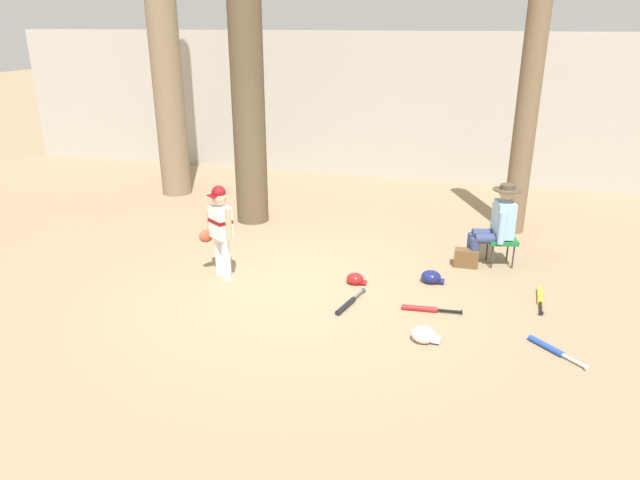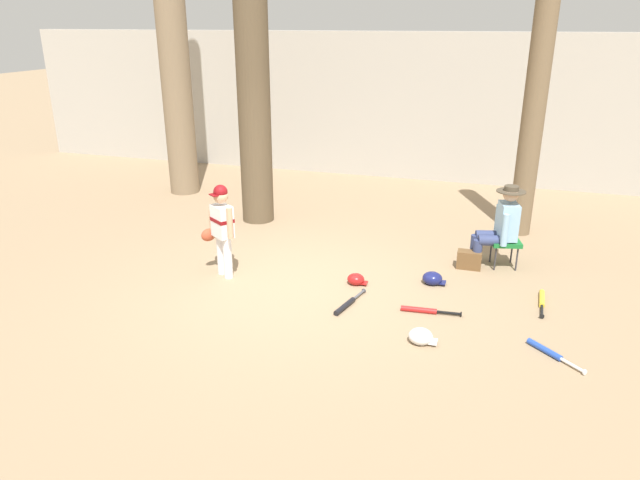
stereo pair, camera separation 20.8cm
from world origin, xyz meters
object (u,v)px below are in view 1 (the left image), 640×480
object	(u,v)px
batting_helmet_navy	(431,277)
bat_red_barrel	(424,309)
seated_spectator	(497,222)
handbag_beside_stool	(466,258)
batting_helmet_white	(424,335)
tree_behind_spectator	(526,116)
bat_blue_youth	(550,348)
folding_stool	(501,241)
tree_near_player	(248,103)
tree_far_left	(163,33)
young_ballplayer	(220,226)
bat_yellow_trainer	(540,297)
bat_black_composite	(348,304)
batting_helmet_red	(355,279)

from	to	relation	value
batting_helmet_navy	bat_red_barrel	bearing A→B (deg)	-89.84
seated_spectator	batting_helmet_navy	xyz separation A→B (m)	(-0.80, -0.89, -0.56)
handbag_beside_stool	batting_helmet_white	distance (m)	2.30
batting_helmet_navy	tree_behind_spectator	bearing A→B (deg)	65.47
bat_blue_youth	folding_stool	bearing A→B (deg)	102.29
tree_near_player	bat_red_barrel	bearing A→B (deg)	-39.06
batting_helmet_white	tree_far_left	bearing A→B (deg)	140.15
bat_red_barrel	batting_helmet_white	xyz separation A→B (m)	(0.07, -0.72, 0.05)
handbag_beside_stool	batting_helmet_navy	xyz separation A→B (m)	(-0.43, -0.69, -0.05)
young_ballplayer	handbag_beside_stool	world-z (taller)	young_ballplayer
tree_near_player	tree_behind_spectator	xyz separation A→B (m)	(4.44, 0.66, -0.13)
young_ballplayer	folding_stool	bearing A→B (deg)	21.90
tree_behind_spectator	bat_yellow_trainer	distance (m)	3.26
bat_yellow_trainer	handbag_beside_stool	bearing A→B (deg)	138.42
tree_far_left	batting_helmet_white	world-z (taller)	tree_far_left
seated_spectator	batting_helmet_navy	distance (m)	1.32
young_ballplayer	bat_red_barrel	bearing A→B (deg)	-5.95
bat_black_composite	young_ballplayer	bearing A→B (deg)	167.47
batting_helmet_navy	handbag_beside_stool	bearing A→B (deg)	57.78
seated_spectator	bat_red_barrel	world-z (taller)	seated_spectator
batting_helmet_red	young_ballplayer	bearing A→B (deg)	-171.69
bat_red_barrel	seated_spectator	bearing A→B (deg)	65.58
tree_far_left	batting_helmet_white	size ratio (longest dim) A/B	22.19
young_ballplayer	batting_helmet_navy	size ratio (longest dim) A/B	4.14
folding_stool	bat_yellow_trainer	world-z (taller)	folding_stool
bat_red_barrel	batting_helmet_white	world-z (taller)	batting_helmet_white
bat_red_barrel	bat_blue_youth	bearing A→B (deg)	-21.62
bat_blue_youth	batting_helmet_red	xyz separation A→B (m)	(-2.39, 1.12, 0.03)
bat_black_composite	batting_helmet_navy	distance (m)	1.36
batting_helmet_navy	batting_helmet_white	bearing A→B (deg)	-87.55
folding_stool	batting_helmet_navy	world-z (taller)	folding_stool
bat_black_composite	seated_spectator	bearing A→B (deg)	47.45
tree_far_left	batting_helmet_navy	world-z (taller)	tree_far_left
tree_behind_spectator	handbag_beside_stool	distance (m)	2.63
tree_behind_spectator	batting_helmet_navy	bearing A→B (deg)	-114.53
tree_behind_spectator	batting_helmet_red	bearing A→B (deg)	-127.17
batting_helmet_white	batting_helmet_navy	bearing A→B (deg)	92.45
batting_helmet_navy	bat_blue_youth	bearing A→B (deg)	-45.44
handbag_beside_stool	batting_helmet_red	xyz separation A→B (m)	(-1.42, -1.00, -0.06)
young_ballplayer	bat_red_barrel	xyz separation A→B (m)	(2.81, -0.29, -0.71)
tree_far_left	batting_helmet_red	xyz separation A→B (m)	(4.48, -3.35, -3.04)
handbag_beside_stool	bat_red_barrel	distance (m)	1.62
young_ballplayer	tree_far_left	world-z (taller)	tree_far_left
tree_near_player	bat_red_barrel	xyz separation A→B (m)	(3.31, -2.69, -2.02)
batting_helmet_white	batting_helmet_navy	distance (m)	1.59
tree_near_player	bat_yellow_trainer	distance (m)	5.48
young_ballplayer	batting_helmet_white	size ratio (longest dim) A/B	4.11
tree_near_player	bat_black_composite	bearing A→B (deg)	-49.76
seated_spectator	bat_yellow_trainer	distance (m)	1.35
folding_stool	bat_black_composite	distance (m)	2.66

